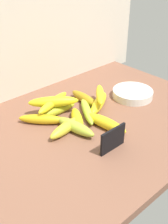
{
  "coord_description": "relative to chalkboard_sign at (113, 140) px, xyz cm",
  "views": [
    {
      "loc": [
        -64.41,
        -66.16,
        64.28
      ],
      "look_at": [
        -2.18,
        2.02,
        8.0
      ],
      "focal_mm": 45.82,
      "sensor_mm": 36.0,
      "label": 1
    }
  ],
  "objects": [
    {
      "name": "banana_9",
      "position": [
        17.2,
        23.08,
        2.03
      ],
      "size": [
        13.66,
        14.39,
        3.36
      ],
      "primitive_type": "ellipsoid",
      "rotation": [
        0.0,
        0.0,
        0.82
      ],
      "color": "yellow",
      "rests_on": "banana_6"
    },
    {
      "name": "banana_3",
      "position": [
        7.55,
        10.38,
        -1.7
      ],
      "size": [
        6.26,
        18.55,
        4.31
      ],
      "primitive_type": "ellipsoid",
      "rotation": [
        0.0,
        0.0,
        1.68
      ],
      "color": "yellow",
      "rests_on": "counter_top"
    },
    {
      "name": "fruit_bowl",
      "position": [
        34.26,
        19.3,
        -2.16
      ],
      "size": [
        17.91,
        17.91,
        3.39
      ],
      "primitive_type": "cylinder",
      "color": "silver",
      "rests_on": "counter_top"
    },
    {
      "name": "banana_5",
      "position": [
        14.85,
        30.04,
        -1.87
      ],
      "size": [
        4.95,
        17.03,
        3.97
      ],
      "primitive_type": "ellipsoid",
      "rotation": [
        0.0,
        0.0,
        4.65
      ],
      "color": "#A78117",
      "rests_on": "counter_top"
    },
    {
      "name": "banana_7",
      "position": [
        1.55,
        19.75,
        -1.85
      ],
      "size": [
        11.71,
        15.42,
        4.01
      ],
      "primitive_type": "ellipsoid",
      "rotation": [
        0.0,
        0.0,
        4.15
      ],
      "color": "yellow",
      "rests_on": "counter_top"
    },
    {
      "name": "back_wall",
      "position": [
        5.92,
        55.24,
        28.14
      ],
      "size": [
        130.0,
        2.0,
        70.0
      ],
      "primitive_type": "cube",
      "color": "beige",
      "rests_on": "ground"
    },
    {
      "name": "banana_1",
      "position": [
        8.81,
        22.05,
        -2.14
      ],
      "size": [
        13.66,
        18.95,
        3.44
      ],
      "primitive_type": "ellipsoid",
      "rotation": [
        0.0,
        0.0,
        4.15
      ],
      "color": "#A3C534",
      "rests_on": "counter_top"
    },
    {
      "name": "banana_0",
      "position": [
        -2.49,
        15.75,
        -1.74
      ],
      "size": [
        6.64,
        17.84,
        4.23
      ],
      "primitive_type": "ellipsoid",
      "rotation": [
        0.0,
        0.0,
        1.71
      ],
      "color": "#A7BC35",
      "rests_on": "counter_top"
    },
    {
      "name": "banana_11",
      "position": [
        -0.61,
        31.55,
        1.76
      ],
      "size": [
        18.76,
        15.18,
        4.34
      ],
      "primitive_type": "ellipsoid",
      "rotation": [
        0.0,
        0.0,
        2.52
      ],
      "color": "yellow",
      "rests_on": "banana_8"
    },
    {
      "name": "banana_2",
      "position": [
        -5.03,
        18.23,
        -1.82
      ],
      "size": [
        17.42,
        6.97,
        4.08
      ],
      "primitive_type": "ellipsoid",
      "rotation": [
        0.0,
        0.0,
        0.17
      ],
      "color": "gold",
      "rests_on": "counter_top"
    },
    {
      "name": "banana_6",
      "position": [
        16.45,
        22.94,
        -1.75
      ],
      "size": [
        18.47,
        12.87,
        4.21
      ],
      "primitive_type": "ellipsoid",
      "rotation": [
        0.0,
        0.0,
        0.51
      ],
      "color": "yellow",
      "rests_on": "counter_top"
    },
    {
      "name": "banana_10",
      "position": [
        -0.59,
        31.82,
        1.28
      ],
      "size": [
        19.24,
        9.38,
        3.38
      ],
      "primitive_type": "ellipsoid",
      "rotation": [
        0.0,
        0.0,
        3.47
      ],
      "color": "yellow",
      "rests_on": "banana_8"
    },
    {
      "name": "counter_top",
      "position": [
        5.92,
        16.24,
        -5.36
      ],
      "size": [
        110.0,
        76.0,
        3.0
      ],
      "primitive_type": "cube",
      "color": "brown",
      "rests_on": "ground"
    },
    {
      "name": "banana_4",
      "position": [
        -8.38,
        28.99,
        -1.96
      ],
      "size": [
        15.02,
        15.8,
        3.79
      ],
      "primitive_type": "ellipsoid",
      "rotation": [
        0.0,
        0.0,
        5.46
      ],
      "color": "gold",
      "rests_on": "counter_top"
    },
    {
      "name": "chalkboard_sign",
      "position": [
        0.0,
        0.0,
        0.0
      ],
      "size": [
        11.0,
        1.8,
        8.4
      ],
      "color": "black",
      "rests_on": "counter_top"
    },
    {
      "name": "banana_8",
      "position": [
        -1.69,
        30.57,
        -2.13
      ],
      "size": [
        20.8,
        5.33,
        3.44
      ],
      "primitive_type": "ellipsoid",
      "rotation": [
        0.0,
        0.0,
        3.05
      ],
      "color": "#AEB926",
      "rests_on": "counter_top"
    }
  ]
}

